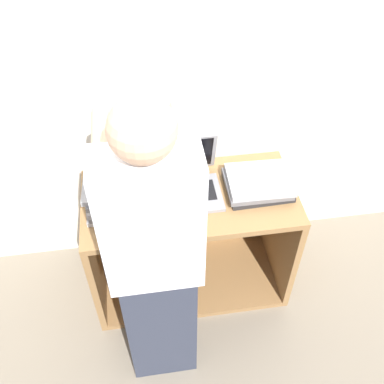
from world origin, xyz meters
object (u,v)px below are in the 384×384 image
(laptop_stack_right, at_px, (258,183))
(person, at_px, (156,266))
(laptop_open, at_px, (188,181))
(laptop_stack_left, at_px, (119,193))

(laptop_stack_right, bearing_deg, person, -140.21)
(laptop_stack_right, bearing_deg, laptop_open, 171.40)
(laptop_open, relative_size, person, 0.20)
(laptop_stack_left, bearing_deg, laptop_open, 8.67)
(laptop_stack_left, relative_size, person, 0.20)
(laptop_stack_left, bearing_deg, person, -73.92)
(laptop_stack_left, xyz_separation_m, laptop_stack_right, (0.74, -0.00, -0.04))
(person, bearing_deg, laptop_stack_left, 106.08)
(laptop_stack_left, relative_size, laptop_stack_right, 1.01)
(laptop_open, xyz_separation_m, laptop_stack_right, (0.37, -0.06, -0.02))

